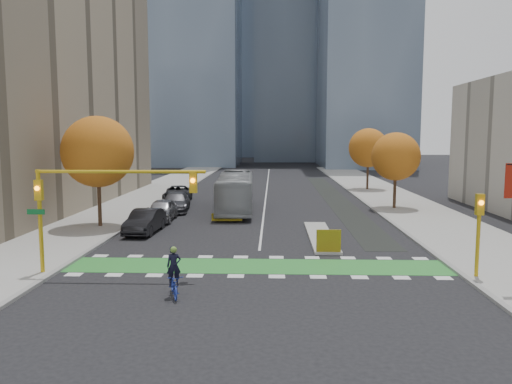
# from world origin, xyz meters

# --- Properties ---
(ground) EXTENTS (300.00, 300.00, 0.00)m
(ground) POSITION_xyz_m (0.00, 0.00, 0.00)
(ground) COLOR black
(ground) RESTS_ON ground
(sidewalk_west) EXTENTS (7.00, 120.00, 0.15)m
(sidewalk_west) POSITION_xyz_m (-13.50, 20.00, 0.07)
(sidewalk_west) COLOR gray
(sidewalk_west) RESTS_ON ground
(sidewalk_east) EXTENTS (7.00, 120.00, 0.15)m
(sidewalk_east) POSITION_xyz_m (13.50, 20.00, 0.07)
(sidewalk_east) COLOR gray
(sidewalk_east) RESTS_ON ground
(curb_west) EXTENTS (0.30, 120.00, 0.16)m
(curb_west) POSITION_xyz_m (-10.00, 20.00, 0.07)
(curb_west) COLOR gray
(curb_west) RESTS_ON ground
(curb_east) EXTENTS (0.30, 120.00, 0.16)m
(curb_east) POSITION_xyz_m (10.00, 20.00, 0.07)
(curb_east) COLOR gray
(curb_east) RESTS_ON ground
(bike_crossing) EXTENTS (20.00, 3.00, 0.01)m
(bike_crossing) POSITION_xyz_m (0.00, 1.50, 0.01)
(bike_crossing) COLOR #297F2F
(bike_crossing) RESTS_ON ground
(centre_line) EXTENTS (0.15, 70.00, 0.01)m
(centre_line) POSITION_xyz_m (0.00, 40.00, 0.01)
(centre_line) COLOR silver
(centre_line) RESTS_ON ground
(bike_lane_paint) EXTENTS (2.50, 50.00, 0.01)m
(bike_lane_paint) POSITION_xyz_m (7.50, 30.00, 0.01)
(bike_lane_paint) COLOR black
(bike_lane_paint) RESTS_ON ground
(median_island) EXTENTS (1.60, 10.00, 0.16)m
(median_island) POSITION_xyz_m (4.00, 9.00, 0.08)
(median_island) COLOR gray
(median_island) RESTS_ON ground
(hazard_board) EXTENTS (1.40, 0.12, 1.30)m
(hazard_board) POSITION_xyz_m (4.00, 4.20, 0.80)
(hazard_board) COLOR yellow
(hazard_board) RESTS_ON median_island
(building_west) EXTENTS (16.00, 44.00, 25.00)m
(building_west) POSITION_xyz_m (-24.00, 22.00, 12.50)
(building_west) COLOR gray
(building_west) RESTS_ON ground
(tower_nw) EXTENTS (22.00, 22.00, 70.00)m
(tower_nw) POSITION_xyz_m (-18.00, 90.00, 35.00)
(tower_nw) COLOR #47566B
(tower_nw) RESTS_ON ground
(tower_ne) EXTENTS (18.00, 24.00, 60.00)m
(tower_ne) POSITION_xyz_m (20.00, 85.00, 30.00)
(tower_ne) COLOR #47566B
(tower_ne) RESTS_ON ground
(tower_far) EXTENTS (26.00, 26.00, 80.00)m
(tower_far) POSITION_xyz_m (-4.00, 140.00, 40.00)
(tower_far) COLOR #47566B
(tower_far) RESTS_ON ground
(tree_west) EXTENTS (5.20, 5.20, 8.22)m
(tree_west) POSITION_xyz_m (-12.00, 12.00, 5.62)
(tree_west) COLOR #332114
(tree_west) RESTS_ON ground
(tree_east_near) EXTENTS (4.40, 4.40, 7.08)m
(tree_east_near) POSITION_xyz_m (12.00, 22.00, 4.86)
(tree_east_near) COLOR #332114
(tree_east_near) RESTS_ON ground
(tree_east_far) EXTENTS (4.80, 4.80, 7.65)m
(tree_east_far) POSITION_xyz_m (12.50, 38.00, 5.24)
(tree_east_far) COLOR #332114
(tree_east_far) RESTS_ON ground
(traffic_signal_west) EXTENTS (8.53, 0.56, 5.20)m
(traffic_signal_west) POSITION_xyz_m (-7.93, -0.51, 4.03)
(traffic_signal_west) COLOR #BF9914
(traffic_signal_west) RESTS_ON ground
(traffic_signal_east) EXTENTS (0.35, 0.43, 4.10)m
(traffic_signal_east) POSITION_xyz_m (10.50, -0.51, 2.73)
(traffic_signal_east) COLOR #BF9914
(traffic_signal_east) RESTS_ON ground
(cyclist) EXTENTS (1.20, 1.99, 2.17)m
(cyclist) POSITION_xyz_m (-3.39, -3.54, 0.72)
(cyclist) COLOR navy
(cyclist) RESTS_ON ground
(bus) EXTENTS (3.44, 12.71, 3.51)m
(bus) POSITION_xyz_m (-2.57, 20.40, 1.75)
(bus) COLOR #96999C
(bus) RESTS_ON ground
(parked_car_a) EXTENTS (2.19, 5.11, 1.72)m
(parked_car_a) POSITION_xyz_m (-8.10, 15.09, 0.86)
(parked_car_a) COLOR gray
(parked_car_a) RESTS_ON ground
(parked_car_b) EXTENTS (2.02, 5.12, 1.66)m
(parked_car_b) POSITION_xyz_m (-8.15, 10.09, 0.83)
(parked_car_b) COLOR black
(parked_car_b) RESTS_ON ground
(parked_car_c) EXTENTS (2.81, 5.89, 1.66)m
(parked_car_c) POSITION_xyz_m (-7.94, 20.09, 0.83)
(parked_car_c) COLOR #4F4F54
(parked_car_c) RESTS_ON ground
(parked_car_d) EXTENTS (3.31, 6.14, 1.64)m
(parked_car_d) POSITION_xyz_m (-8.96, 26.33, 0.82)
(parked_car_d) COLOR black
(parked_car_d) RESTS_ON ground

